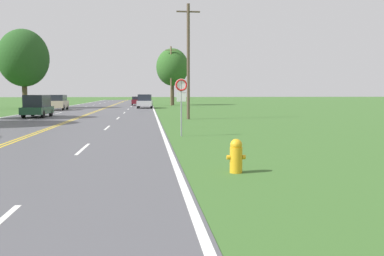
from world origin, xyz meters
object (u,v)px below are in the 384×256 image
object	(u,v)px
tree_right_cluster	(172,67)
car_dark_green_van_mid_near	(37,106)
car_champagne_suv_mid_far	(58,102)
traffic_sign	(181,93)
car_maroon_hatchback_distant	(137,101)
tree_left_verge	(23,58)
car_silver_suv_receding	(145,101)
fire_hydrant	(236,156)

from	to	relation	value
tree_right_cluster	car_dark_green_van_mid_near	xyz separation A→B (m)	(-13.37, -32.01, -5.28)
tree_right_cluster	car_champagne_suv_mid_far	xyz separation A→B (m)	(-14.70, -17.83, -5.29)
traffic_sign	car_maroon_hatchback_distant	bearing A→B (deg)	93.84
car_champagne_suv_mid_far	tree_left_verge	bearing A→B (deg)	41.93
tree_right_cluster	car_maroon_hatchback_distant	size ratio (longest dim) A/B	2.33
tree_right_cluster	car_silver_suv_receding	distance (m)	14.52
tree_left_verge	car_maroon_hatchback_distant	world-z (taller)	tree_left_verge
car_silver_suv_receding	tree_right_cluster	bearing A→B (deg)	163.39
car_dark_green_van_mid_near	car_silver_suv_receding	world-z (taller)	car_dark_green_van_mid_near
tree_left_verge	fire_hydrant	bearing A→B (deg)	-68.10
traffic_sign	tree_right_cluster	world-z (taller)	tree_right_cluster
fire_hydrant	tree_right_cluster	distance (m)	57.58
traffic_sign	car_dark_green_van_mid_near	bearing A→B (deg)	123.33
car_champagne_suv_mid_far	car_dark_green_van_mid_near	bearing A→B (deg)	-175.88
tree_left_verge	car_silver_suv_receding	world-z (taller)	tree_left_verge
car_champagne_suv_mid_far	car_silver_suv_receding	distance (m)	11.41
traffic_sign	car_dark_green_van_mid_near	xyz separation A→B (m)	(-10.78, 16.39, -1.09)
fire_hydrant	tree_left_verge	distance (m)	49.06
car_dark_green_van_mid_near	car_champagne_suv_mid_far	distance (m)	14.24
traffic_sign	tree_left_verge	bearing A→B (deg)	115.73
traffic_sign	tree_right_cluster	xyz separation A→B (m)	(2.59, 48.40, 4.19)
car_dark_green_van_mid_near	car_maroon_hatchback_distant	world-z (taller)	car_dark_green_van_mid_near
car_silver_suv_receding	car_maroon_hatchback_distant	bearing A→B (deg)	-171.23
tree_right_cluster	car_silver_suv_receding	world-z (taller)	tree_right_cluster
car_silver_suv_receding	car_dark_green_van_mid_near	bearing A→B (deg)	-22.15
fire_hydrant	tree_left_verge	bearing A→B (deg)	111.90
tree_left_verge	tree_right_cluster	size ratio (longest dim) A/B	1.10
fire_hydrant	car_champagne_suv_mid_far	bearing A→B (deg)	107.95
car_champagne_suv_mid_far	car_maroon_hatchback_distant	distance (m)	20.07
traffic_sign	car_champagne_suv_mid_far	distance (m)	32.90
car_champagne_suv_mid_far	fire_hydrant	bearing A→B (deg)	-163.29
fire_hydrant	tree_right_cluster	bearing A→B (deg)	88.07
car_champagne_suv_mid_far	traffic_sign	bearing A→B (deg)	-159.63
car_maroon_hatchback_distant	car_dark_green_van_mid_near	bearing A→B (deg)	-13.98
fire_hydrant	car_silver_suv_receding	world-z (taller)	car_silver_suv_receding
traffic_sign	car_silver_suv_receding	bearing A→B (deg)	93.02
tree_left_verge	car_silver_suv_receding	size ratio (longest dim) A/B	2.23
tree_right_cluster	car_maroon_hatchback_distant	world-z (taller)	tree_right_cluster
traffic_sign	car_champagne_suv_mid_far	xyz separation A→B (m)	(-12.11, 30.57, -1.10)
fire_hydrant	tree_left_verge	size ratio (longest dim) A/B	0.09
fire_hydrant	traffic_sign	size ratio (longest dim) A/B	0.32
tree_right_cluster	fire_hydrant	bearing A→B (deg)	-91.93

